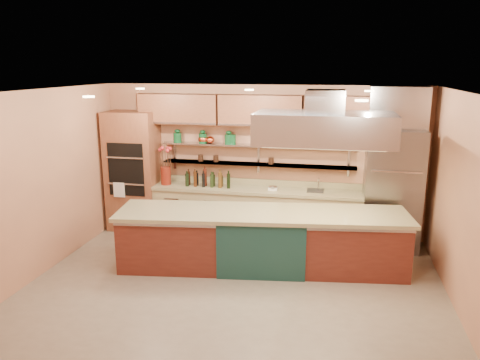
% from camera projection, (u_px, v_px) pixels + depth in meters
% --- Properties ---
extents(floor, '(6.00, 5.00, 0.02)m').
position_uv_depth(floor, '(233.00, 290.00, 6.75)').
color(floor, gray).
rests_on(floor, ground).
extents(ceiling, '(6.00, 5.00, 0.02)m').
position_uv_depth(ceiling, '(232.00, 92.00, 6.08)').
color(ceiling, black).
rests_on(ceiling, wall_back).
extents(wall_back, '(6.00, 0.04, 2.80)m').
position_uv_depth(wall_back, '(261.00, 160.00, 8.79)').
color(wall_back, tan).
rests_on(wall_back, floor).
extents(wall_front, '(6.00, 0.04, 2.80)m').
position_uv_depth(wall_front, '(170.00, 272.00, 4.03)').
color(wall_front, tan).
rests_on(wall_front, floor).
extents(wall_left, '(0.04, 5.00, 2.80)m').
position_uv_depth(wall_left, '(37.00, 185.00, 7.00)').
color(wall_left, tan).
rests_on(wall_left, floor).
extents(wall_right, '(0.04, 5.00, 2.80)m').
position_uv_depth(wall_right, '(468.00, 209.00, 5.82)').
color(wall_right, tan).
rests_on(wall_right, floor).
extents(oven_stack, '(0.95, 0.64, 2.30)m').
position_uv_depth(oven_stack, '(133.00, 171.00, 9.02)').
color(oven_stack, brown).
rests_on(oven_stack, floor).
extents(refrigerator, '(0.95, 0.72, 2.10)m').
position_uv_depth(refrigerator, '(392.00, 190.00, 8.07)').
color(refrigerator, gray).
rests_on(refrigerator, floor).
extents(back_counter, '(3.84, 0.64, 0.93)m').
position_uv_depth(back_counter, '(256.00, 212.00, 8.74)').
color(back_counter, tan).
rests_on(back_counter, floor).
extents(wall_shelf_lower, '(3.60, 0.26, 0.03)m').
position_uv_depth(wall_shelf_lower, '(258.00, 164.00, 8.69)').
color(wall_shelf_lower, '#A8AAAF').
rests_on(wall_shelf_lower, wall_back).
extents(wall_shelf_upper, '(3.60, 0.26, 0.03)m').
position_uv_depth(wall_shelf_upper, '(258.00, 146.00, 8.60)').
color(wall_shelf_upper, '#A8AAAF').
rests_on(wall_shelf_upper, wall_back).
extents(upper_cabinets, '(4.60, 0.36, 0.55)m').
position_uv_depth(upper_cabinets, '(260.00, 110.00, 8.39)').
color(upper_cabinets, brown).
rests_on(upper_cabinets, wall_back).
extents(range_hood, '(2.00, 1.00, 0.45)m').
position_uv_depth(range_hood, '(324.00, 128.00, 6.78)').
color(range_hood, '#A8AAAF').
rests_on(range_hood, ceiling).
extents(ceiling_downlights, '(4.00, 2.80, 0.02)m').
position_uv_depth(ceiling_downlights, '(236.00, 93.00, 6.27)').
color(ceiling_downlights, '#FFE5A5').
rests_on(ceiling_downlights, ceiling).
extents(island, '(4.51, 1.52, 0.92)m').
position_uv_depth(island, '(262.00, 240.00, 7.38)').
color(island, maroon).
rests_on(island, floor).
extents(flower_vase, '(0.25, 0.25, 0.34)m').
position_uv_depth(flower_vase, '(166.00, 176.00, 8.87)').
color(flower_vase, maroon).
rests_on(flower_vase, back_counter).
extents(oil_bottle_cluster, '(0.95, 0.43, 0.30)m').
position_uv_depth(oil_bottle_cluster, '(208.00, 179.00, 8.72)').
color(oil_bottle_cluster, black).
rests_on(oil_bottle_cluster, back_counter).
extents(kitchen_scale, '(0.19, 0.16, 0.09)m').
position_uv_depth(kitchen_scale, '(273.00, 188.00, 8.50)').
color(kitchen_scale, silver).
rests_on(kitchen_scale, back_counter).
extents(bar_faucet, '(0.04, 0.04, 0.24)m').
position_uv_depth(bar_faucet, '(318.00, 185.00, 8.42)').
color(bar_faucet, silver).
rests_on(bar_faucet, back_counter).
extents(copper_kettle, '(0.19, 0.19, 0.13)m').
position_uv_depth(copper_kettle, '(210.00, 140.00, 8.76)').
color(copper_kettle, '#D45431').
rests_on(copper_kettle, wall_shelf_upper).
extents(green_canister, '(0.15, 0.15, 0.17)m').
position_uv_depth(green_canister, '(232.00, 139.00, 8.67)').
color(green_canister, '#0F4721').
rests_on(green_canister, wall_shelf_upper).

